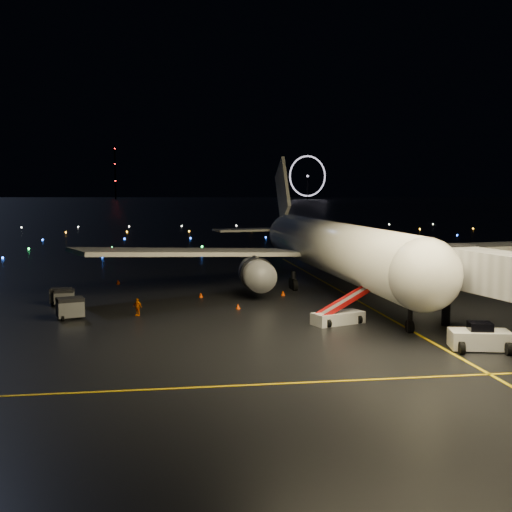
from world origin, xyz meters
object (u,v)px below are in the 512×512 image
object	(u,v)px
pushback_tug	(480,336)
baggage_cart_0	(64,297)
belt_loader	(338,305)
crew_c	(137,307)
baggage_cart_1	(61,296)
airliner	(324,218)
baggage_cart_2	(70,308)

from	to	relation	value
pushback_tug	baggage_cart_0	bearing A→B (deg)	157.60
pushback_tug	belt_loader	bearing A→B (deg)	139.81
belt_loader	crew_c	xyz separation A→B (m)	(-16.35, 5.89, -0.77)
crew_c	baggage_cart_1	world-z (taller)	baggage_cart_1
pushback_tug	belt_loader	size ratio (longest dim) A/B	0.63
crew_c	baggage_cart_0	world-z (taller)	crew_c
baggage_cart_0	baggage_cart_1	xyz separation A→B (m)	(-0.39, 0.48, 0.04)
airliner	baggage_cart_2	size ratio (longest dim) A/B	25.58
baggage_cart_1	baggage_cart_0	bearing A→B (deg)	-47.55
crew_c	baggage_cart_2	bearing A→B (deg)	-136.66
crew_c	baggage_cart_0	distance (m)	9.35
belt_loader	baggage_cart_1	xyz separation A→B (m)	(-23.78, 12.52, -0.76)
pushback_tug	baggage_cart_2	xyz separation A→B (m)	(-29.23, 14.97, -0.03)
baggage_cart_2	airliner	bearing A→B (deg)	11.50
airliner	baggage_cart_2	bearing A→B (deg)	-151.94
belt_loader	baggage_cart_2	bearing A→B (deg)	145.76
airliner	belt_loader	size ratio (longest dim) A/B	8.65
belt_loader	baggage_cart_0	bearing A→B (deg)	132.01
belt_loader	pushback_tug	bearing A→B (deg)	-73.89
crew_c	baggage_cart_0	xyz separation A→B (m)	(-7.04, 6.15, -0.02)
belt_loader	crew_c	world-z (taller)	belt_loader
crew_c	baggage_cart_2	distance (m)	5.64
airliner	baggage_cart_1	size ratio (longest dim) A/B	29.63
belt_loader	baggage_cart_1	world-z (taller)	belt_loader
airliner	crew_c	distance (m)	25.67
baggage_cart_2	belt_loader	bearing A→B (deg)	-31.49
belt_loader	baggage_cart_2	world-z (taller)	belt_loader
baggage_cart_1	baggage_cart_2	xyz separation A→B (m)	(1.83, -7.26, 0.13)
crew_c	airliner	bearing A→B (deg)	71.60
airliner	baggage_cart_1	xyz separation A→B (m)	(-27.73, -7.40, -7.03)
airliner	pushback_tug	distance (m)	30.60
baggage_cart_2	pushback_tug	bearing A→B (deg)	-45.13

